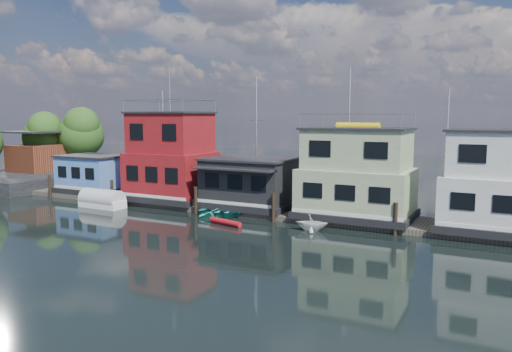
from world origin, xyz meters
The scene contains 14 objects.
ground centered at (0.00, 0.00, 0.00)m, with size 160.00×160.00×0.00m, color black.
dock centered at (0.00, 12.00, 0.20)m, with size 48.00×5.00×0.40m, color #595147.
houseboat_blue centered at (-18.00, 12.00, 2.21)m, with size 6.40×4.90×3.66m.
houseboat_red centered at (-8.50, 12.00, 4.10)m, with size 7.40×5.90×11.86m.
houseboat_dark centered at (-0.50, 11.98, 2.42)m, with size 7.40×6.10×4.06m.
houseboat_green centered at (8.50, 12.00, 3.55)m, with size 8.40×5.90×7.03m.
houseboat_white centered at (18.50, 12.00, 3.54)m, with size 8.40×5.90×6.66m.
pilings centered at (-0.33, 9.20, 1.10)m, with size 42.28×0.28×2.20m.
background_masts centered at (4.76, 18.00, 5.55)m, with size 36.40×0.16×12.00m.
shore centered at (-30.67, 15.86, 3.60)m, with size 12.40×15.72×8.24m.
red_kayak centered at (0.35, 6.63, 0.21)m, with size 0.43×0.43×2.91m, color #AD121B.
dinghy_white centered at (6.58, 7.81, 0.59)m, with size 1.94×2.25×1.19m, color silver.
dinghy_teal centered at (-1.56, 8.99, 0.38)m, with size 2.60×3.64×0.75m, color teal.
tarp_runabout centered at (-12.69, 7.65, 0.64)m, with size 4.29×1.87×1.71m.
Camera 1 is at (18.76, -24.01, 8.00)m, focal length 35.00 mm.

